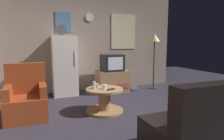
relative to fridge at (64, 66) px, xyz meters
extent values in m
plane|color=#2D2833|center=(0.77, -2.09, -0.75)|extent=(12.00, 12.00, 0.00)
cube|color=gray|center=(0.77, 0.36, 0.64)|extent=(5.20, 0.10, 2.80)
cube|color=beige|center=(1.79, 0.30, 0.90)|extent=(0.76, 0.02, 1.00)
cube|color=teal|center=(0.05, 0.30, 1.11)|extent=(0.40, 0.02, 0.52)
cylinder|color=silver|center=(0.76, 0.30, 1.27)|extent=(0.22, 0.03, 0.22)
cube|color=silver|center=(0.00, 0.00, 0.00)|extent=(0.60, 0.60, 1.50)
cylinder|color=silver|center=(0.22, -0.30, 0.20)|extent=(0.02, 0.02, 0.36)
cylinder|color=#4C4C51|center=(-0.05, -0.08, 0.89)|extent=(0.26, 0.04, 0.26)
cube|color=#9E754C|center=(1.24, -0.18, -0.46)|extent=(0.84, 0.52, 0.58)
cube|color=#AD4733|center=(1.24, -0.44, -0.55)|extent=(0.76, 0.01, 0.14)
cube|color=black|center=(1.24, -0.18, 0.05)|extent=(0.54, 0.50, 0.44)
cube|color=silver|center=(1.24, -0.43, 0.05)|extent=(0.41, 0.01, 0.33)
cylinder|color=#332D28|center=(2.52, -0.24, -0.74)|extent=(0.24, 0.24, 0.02)
cylinder|color=#332D28|center=(2.52, -0.24, -0.05)|extent=(0.04, 0.04, 1.40)
cone|color=#F2D18C|center=(2.52, -0.24, 0.73)|extent=(0.32, 0.32, 0.22)
cylinder|color=#9E754C|center=(0.53, -1.57, -0.73)|extent=(0.72, 0.72, 0.04)
cylinder|color=#9E754C|center=(0.53, -1.57, -0.53)|extent=(0.24, 0.24, 0.41)
cylinder|color=#9E754C|center=(0.53, -1.57, -0.32)|extent=(0.72, 0.72, 0.04)
cylinder|color=silver|center=(0.34, -1.53, -0.22)|extent=(0.05, 0.05, 0.15)
cylinder|color=silver|center=(0.51, -1.61, -0.25)|extent=(0.08, 0.08, 0.09)
cylinder|color=tan|center=(0.40, -1.48, -0.25)|extent=(0.08, 0.08, 0.09)
cube|color=black|center=(0.61, -1.72, -0.29)|extent=(0.16, 0.08, 0.02)
cube|color=maroon|center=(-0.86, -1.42, -0.55)|extent=(0.68, 0.68, 0.40)
cube|color=maroon|center=(-0.86, -1.16, -0.07)|extent=(0.68, 0.16, 0.56)
cube|color=maroon|center=(-1.14, -1.42, -0.25)|extent=(0.12, 0.60, 0.20)
cube|color=maroon|center=(-0.58, -1.42, -0.25)|extent=(0.12, 0.60, 0.20)
cube|color=black|center=(1.35, -3.33, -0.55)|extent=(1.70, 0.80, 0.40)
cube|color=#3C39C2|center=(1.86, -0.29, -0.74)|extent=(0.17, 0.17, 0.03)
cube|color=#905C7F|center=(1.86, -0.29, -0.71)|extent=(0.17, 0.13, 0.03)
cube|color=#5EB741|center=(1.86, -0.29, -0.69)|extent=(0.19, 0.15, 0.03)
cube|color=#78456A|center=(1.86, -0.29, -0.66)|extent=(0.19, 0.12, 0.03)
camera|label=1|loc=(-0.68, -5.05, 0.56)|focal=31.36mm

